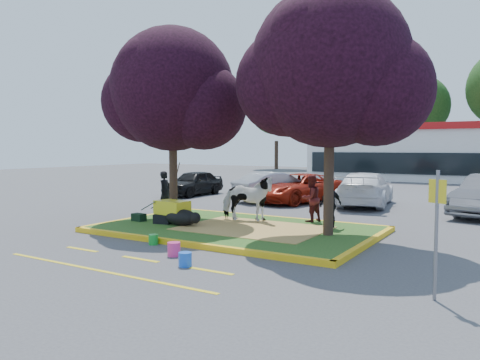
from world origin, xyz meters
The scene contains 31 objects.
ground centered at (0.00, 0.00, 0.00)m, with size 90.00×90.00×0.00m, color #424244.
median_island centered at (0.00, 0.00, 0.07)m, with size 8.00×5.00×0.15m, color #245019.
curb_near centered at (0.00, -2.58, 0.07)m, with size 8.30×0.16×0.15m, color yellow.
curb_far centered at (0.00, 2.58, 0.07)m, with size 8.30×0.16×0.15m, color yellow.
curb_left centered at (-4.08, 0.00, 0.07)m, with size 0.16×5.30×0.15m, color yellow.
curb_right centered at (4.08, 0.00, 0.07)m, with size 0.16×5.30×0.15m, color yellow.
straw_bedding centered at (0.60, 0.00, 0.15)m, with size 4.20×3.00×0.01m, color tan.
tree_purple_left centered at (-2.78, 0.38, 4.36)m, with size 5.06×4.20×6.51m.
tree_purple_right centered at (2.92, 0.18, 4.56)m, with size 5.30×4.40×6.82m.
fire_lane_stripe_a centered at (-2.00, -4.20, 0.00)m, with size 1.10×0.12×0.01m, color yellow.
fire_lane_stripe_b centered at (0.00, -4.20, 0.00)m, with size 1.10×0.12×0.01m, color yellow.
fire_lane_stripe_c centered at (2.00, -4.20, 0.00)m, with size 1.10×0.12×0.01m, color yellow.
fire_lane_long centered at (0.00, -5.40, 0.00)m, with size 6.00×0.10×0.01m, color yellow.
retail_building centered at (2.00, 27.98, 2.25)m, with size 20.40×8.40×4.40m.
treeline centered at (1.23, 37.61, 7.73)m, with size 46.58×7.80×14.63m.
cow centered at (-0.26, 1.10, 0.90)m, with size 0.81×1.78×1.51m, color white.
calf centered at (-1.59, -0.68, 0.40)m, with size 1.17×0.66×0.51m, color black.
handler centered at (-3.70, 1.01, 0.93)m, with size 0.57×0.38×1.57m, color black.
visitor_a centered at (1.57, 2.12, 0.92)m, with size 0.74×0.58×1.53m, color #4E1617.
visitor_b centered at (2.56, 1.28, 0.87)m, with size 0.84×0.35×1.43m, color black.
wheelbarrow centered at (-2.05, -0.57, 0.66)m, with size 1.96×0.78×0.74m.
gear_bag_dark centered at (-2.31, -0.73, 0.30)m, with size 0.58×0.31×0.29m, color black.
gear_bag_green centered at (-3.36, -0.73, 0.27)m, with size 0.46×0.29×0.25m, color black.
sign_post centered at (6.30, -3.76, 1.34)m, with size 0.30×0.15×2.21m.
bucket_green centered at (-0.86, -2.80, 0.14)m, with size 0.26×0.26×0.27m, color green.
bucket_pink centered at (0.46, -3.54, 0.17)m, with size 0.31×0.31×0.33m, color #E53281.
bucket_blue centered at (1.29, -4.17, 0.16)m, with size 0.29×0.29×0.31m, color blue.
car_black centered at (-7.69, 7.99, 0.68)m, with size 1.60×3.98×1.36m, color black.
car_silver centered at (-2.73, 7.97, 0.70)m, with size 1.49×4.27×1.41m, color #A1A4A9.
car_red centered at (-1.50, 7.97, 0.68)m, with size 2.26×4.90×1.36m, color #A01E0D.
car_white centered at (1.50, 8.46, 0.74)m, with size 2.08×5.12×1.49m, color white.
Camera 1 is at (7.54, -12.09, 2.59)m, focal length 35.00 mm.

